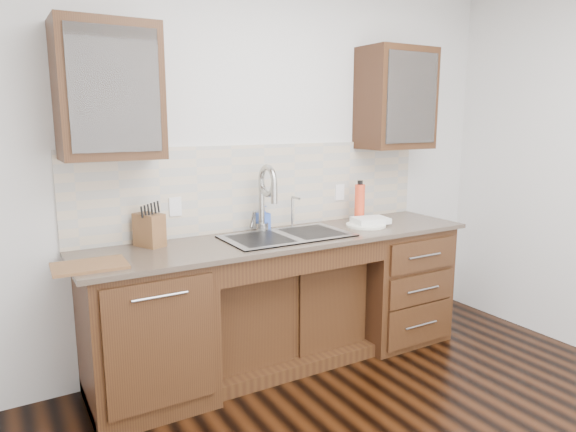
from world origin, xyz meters
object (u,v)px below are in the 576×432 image
plate (366,225)px  knife_block (149,230)px  water_bottle (360,203)px  cutting_board (90,266)px  soap_bottle (263,217)px

plate → knife_block: size_ratio=1.43×
knife_block → plate: bearing=-32.4°
water_bottle → plate: size_ratio=0.98×
cutting_board → water_bottle: bearing=7.4°
soap_bottle → cutting_board: 1.28m
soap_bottle → plate: size_ratio=0.60×
water_bottle → plate: bearing=-112.0°
cutting_board → soap_bottle: bearing=17.0°
plate → cutting_board: size_ratio=0.77×
water_bottle → plate: water_bottle is taller
plate → cutting_board: (-1.91, -0.09, 0.00)m
soap_bottle → plate: 0.75m
knife_block → water_bottle: bearing=-26.2°
knife_block → cutting_board: (-0.40, -0.30, -0.09)m
soap_bottle → water_bottle: bearing=-14.0°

